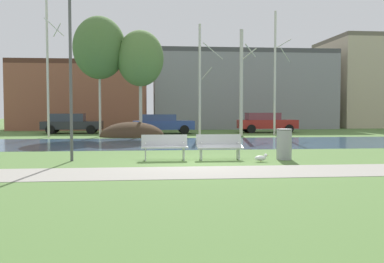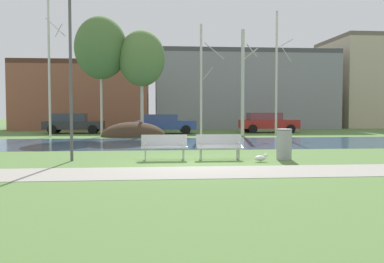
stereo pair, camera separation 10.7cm
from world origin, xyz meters
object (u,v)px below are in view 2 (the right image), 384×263
(parked_van_nearest_dark, at_px, (73,123))
(parked_sedan_second_blue, at_px, (164,123))
(trash_bin, at_px, (284,144))
(parked_hatch_third_red, at_px, (268,122))
(bench_left, at_px, (164,146))
(seagull, at_px, (261,158))
(streetlamp, at_px, (70,39))
(bench_right, at_px, (219,146))

(parked_van_nearest_dark, distance_m, parked_sedan_second_blue, 6.66)
(trash_bin, relative_size, parked_hatch_third_red, 0.25)
(bench_left, relative_size, parked_van_nearest_dark, 0.37)
(bench_left, height_order, trash_bin, trash_bin)
(parked_hatch_third_red, bearing_deg, seagull, -105.84)
(parked_sedan_second_blue, relative_size, parked_hatch_third_red, 1.01)
(trash_bin, height_order, parked_hatch_third_red, parked_hatch_third_red)
(bench_left, relative_size, parked_hatch_third_red, 0.37)
(bench_left, distance_m, trash_bin, 4.16)
(seagull, xyz_separation_m, parked_van_nearest_dark, (-9.40, 17.94, 0.63))
(trash_bin, distance_m, streetlamp, 8.12)
(bench_left, bearing_deg, trash_bin, -3.73)
(trash_bin, bearing_deg, parked_sedan_second_blue, 102.84)
(bench_right, bearing_deg, parked_hatch_third_red, 69.56)
(bench_right, height_order, parked_sedan_second_blue, parked_sedan_second_blue)
(seagull, xyz_separation_m, parked_sedan_second_blue, (-2.80, 17.05, 0.62))
(bench_left, distance_m, seagull, 3.31)
(bench_right, relative_size, seagull, 3.36)
(trash_bin, bearing_deg, bench_right, 173.09)
(bench_left, relative_size, bench_right, 1.00)
(parked_van_nearest_dark, bearing_deg, parked_sedan_second_blue, -7.75)
(parked_sedan_second_blue, bearing_deg, trash_bin, -77.16)
(streetlamp, xyz_separation_m, parked_van_nearest_dark, (-3.06, 17.09, -3.35))
(bench_left, bearing_deg, parked_van_nearest_dark, 109.92)
(parked_van_nearest_dark, bearing_deg, streetlamp, -79.84)
(streetlamp, distance_m, parked_van_nearest_dark, 17.69)
(streetlamp, bearing_deg, trash_bin, -2.39)
(bench_left, distance_m, parked_hatch_third_red, 18.85)
(streetlamp, height_order, parked_hatch_third_red, streetlamp)
(bench_left, xyz_separation_m, seagull, (3.19, -0.82, -0.34))
(bench_right, xyz_separation_m, seagull, (1.28, -0.82, -0.34))
(streetlamp, bearing_deg, parked_van_nearest_dark, 100.16)
(seagull, height_order, parked_hatch_third_red, parked_hatch_third_red)
(bench_left, distance_m, bench_right, 1.92)
(parked_hatch_third_red, bearing_deg, parked_van_nearest_dark, 179.31)
(bench_left, relative_size, seagull, 3.36)
(streetlamp, relative_size, parked_hatch_third_red, 1.45)
(bench_left, height_order, bench_right, same)
(streetlamp, height_order, parked_van_nearest_dark, streetlamp)
(parked_van_nearest_dark, height_order, parked_hatch_third_red, parked_hatch_third_red)
(trash_bin, bearing_deg, parked_hatch_third_red, 76.66)
(bench_left, bearing_deg, parked_sedan_second_blue, 88.62)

